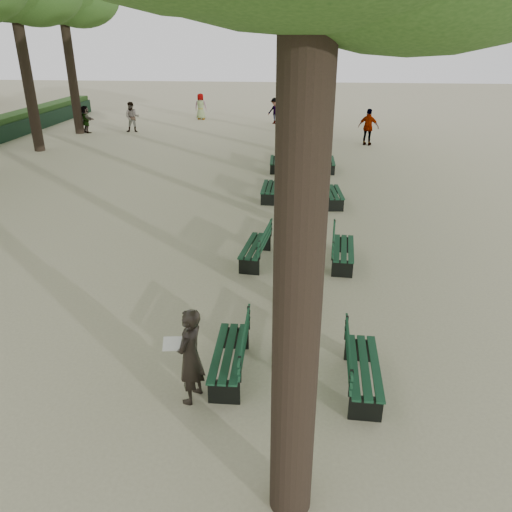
{
  "coord_description": "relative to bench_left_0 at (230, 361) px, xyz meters",
  "views": [
    {
      "loc": [
        1.49,
        -6.57,
        5.47
      ],
      "look_at": [
        0.6,
        3.0,
        1.2
      ],
      "focal_mm": 35.0,
      "sensor_mm": 36.0,
      "label": 1
    }
  ],
  "objects": [
    {
      "name": "ground",
      "position": [
        -0.37,
        -0.56,
        -0.27
      ],
      "size": [
        120.0,
        120.0,
        0.0
      ],
      "primitive_type": "plane",
      "color": "tan",
      "rests_on": "ground"
    },
    {
      "name": "bench_right_2",
      "position": [
        2.27,
        9.87,
        0.0
      ],
      "size": [
        0.71,
        1.84,
        0.92
      ],
      "color": "black",
      "rests_on": "ground"
    },
    {
      "name": "pedestrian_b",
      "position": [
        -0.79,
        27.05,
        0.57
      ],
      "size": [
        1.1,
        0.87,
        1.68
      ],
      "primitive_type": "imported",
      "rotation": [
        0.0,
        0.0,
        5.72
      ],
      "color": "#262628",
      "rests_on": "ground"
    },
    {
      "name": "man_with_map",
      "position": [
        -0.52,
        -0.71,
        0.56
      ],
      "size": [
        0.69,
        0.73,
        1.66
      ],
      "color": "black",
      "rests_on": "ground"
    },
    {
      "name": "bench_right_3",
      "position": [
        2.27,
        14.66,
        0.0
      ],
      "size": [
        0.58,
        1.8,
        0.92
      ],
      "color": "black",
      "rests_on": "ground"
    },
    {
      "name": "pedestrian_e",
      "position": [
        -11.99,
        22.66,
        0.52
      ],
      "size": [
        1.26,
        1.28,
        1.59
      ],
      "primitive_type": "imported",
      "rotation": [
        0.0,
        0.0,
        2.34
      ],
      "color": "#262628",
      "rests_on": "ground"
    },
    {
      "name": "pedestrian_d",
      "position": [
        -6.08,
        28.48,
        0.61
      ],
      "size": [
        0.9,
        0.46,
        1.76
      ],
      "primitive_type": "imported",
      "rotation": [
        0.0,
        0.0,
        3.01
      ],
      "color": "#262628",
      "rests_on": "ground"
    },
    {
      "name": "pedestrian_c",
      "position": [
        4.59,
        20.44,
        0.68
      ],
      "size": [
        1.18,
        0.79,
        1.91
      ],
      "primitive_type": "imported",
      "rotation": [
        0.0,
        0.0,
        2.73
      ],
      "color": "#262628",
      "rests_on": "ground"
    },
    {
      "name": "bench_right_1",
      "position": [
        2.27,
        4.83,
        0.0
      ],
      "size": [
        0.7,
        1.84,
        0.92
      ],
      "color": "black",
      "rests_on": "ground"
    },
    {
      "name": "bench_right_0",
      "position": [
        2.27,
        -0.18,
        0.0
      ],
      "size": [
        0.62,
        1.82,
        0.92
      ],
      "color": "black",
      "rests_on": "ground"
    },
    {
      "name": "bench_left_2",
      "position": [
        0.0,
        10.3,
        0.0
      ],
      "size": [
        0.59,
        1.8,
        0.92
      ],
      "color": "black",
      "rests_on": "ground"
    },
    {
      "name": "bench_left_1",
      "position": [
        -0.0,
        4.77,
        0.0
      ],
      "size": [
        0.77,
        1.85,
        0.92
      ],
      "color": "black",
      "rests_on": "ground"
    },
    {
      "name": "pedestrian_a",
      "position": [
        -9.25,
        23.12,
        0.62
      ],
      "size": [
        0.91,
        0.47,
        1.78
      ],
      "primitive_type": "imported",
      "rotation": [
        0.0,
        0.0,
        0.13
      ],
      "color": "#262628",
      "rests_on": "ground"
    },
    {
      "name": "bench_left_0",
      "position": [
        0.0,
        0.0,
        0.0
      ],
      "size": [
        0.6,
        1.81,
        0.92
      ],
      "color": "black",
      "rests_on": "ground"
    },
    {
      "name": "bench_left_3",
      "position": [
        -0.0,
        14.55,
        0.0
      ],
      "size": [
        0.65,
        1.82,
        0.92
      ],
      "color": "black",
      "rests_on": "ground"
    }
  ]
}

